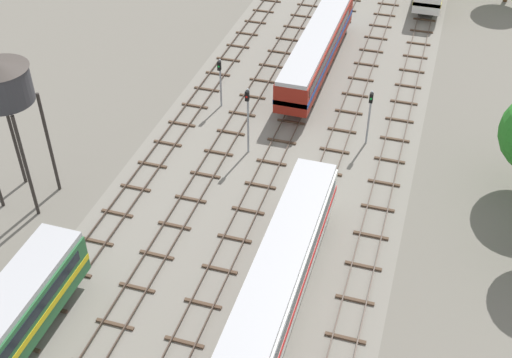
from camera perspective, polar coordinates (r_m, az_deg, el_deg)
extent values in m
plane|color=slate|center=(61.09, 4.64, 8.11)|extent=(480.00, 480.00, 0.00)
cube|color=gray|center=(61.09, 4.64, 8.11)|extent=(21.49, 176.00, 0.01)
cube|color=#47382D|center=(64.18, -3.49, 9.96)|extent=(0.07, 126.00, 0.15)
cube|color=#47382D|center=(63.74, -2.26, 9.79)|extent=(0.07, 126.00, 0.15)
cube|color=brown|center=(40.55, -19.78, -13.56)|extent=(2.40, 0.22, 0.14)
cube|color=brown|center=(41.99, -17.56, -10.61)|extent=(2.40, 0.22, 0.14)
cube|color=brown|center=(43.59, -15.54, -7.86)|extent=(2.40, 0.22, 0.14)
cube|color=brown|center=(45.34, -13.69, -5.31)|extent=(2.40, 0.22, 0.14)
cube|color=brown|center=(47.21, -12.00, -2.94)|extent=(2.40, 0.22, 0.14)
cube|color=brown|center=(49.19, -10.45, -0.76)|extent=(2.40, 0.22, 0.14)
cube|color=brown|center=(51.27, -9.02, 1.25)|extent=(2.40, 0.22, 0.14)
cube|color=brown|center=(53.44, -7.70, 3.10)|extent=(2.40, 0.22, 0.14)
cube|color=brown|center=(55.68, -6.48, 4.80)|extent=(2.40, 0.22, 0.14)
cube|color=brown|center=(57.99, -5.35, 6.37)|extent=(2.40, 0.22, 0.14)
cube|color=brown|center=(60.37, -4.31, 7.81)|extent=(2.40, 0.22, 0.14)
cube|color=brown|center=(62.80, -3.34, 9.14)|extent=(2.40, 0.22, 0.14)
cube|color=brown|center=(65.27, -2.43, 10.36)|extent=(2.40, 0.22, 0.14)
cube|color=brown|center=(67.79, -1.59, 11.50)|extent=(2.40, 0.22, 0.14)
cube|color=brown|center=(70.34, -0.79, 12.55)|extent=(2.40, 0.22, 0.14)
cube|color=brown|center=(72.93, -0.05, 13.52)|extent=(2.40, 0.22, 0.14)
cube|color=brown|center=(75.55, 0.64, 14.43)|extent=(2.40, 0.22, 0.14)
cube|color=brown|center=(78.20, 1.29, 15.27)|extent=(2.40, 0.22, 0.14)
cube|color=#47382D|center=(62.93, 0.30, 9.42)|extent=(0.07, 126.00, 0.15)
cube|color=#47382D|center=(62.59, 1.58, 9.23)|extent=(0.07, 126.00, 0.15)
cube|color=brown|center=(40.14, -12.18, -12.27)|extent=(2.40, 0.22, 0.14)
cube|color=brown|center=(41.81, -10.32, -9.31)|extent=(2.40, 0.22, 0.14)
cube|color=brown|center=(43.62, -8.64, -6.57)|extent=(2.40, 0.22, 0.14)
cube|color=brown|center=(45.56, -7.11, -4.05)|extent=(2.40, 0.22, 0.14)
cube|color=brown|center=(47.61, -5.71, -1.74)|extent=(2.40, 0.22, 0.14)
cube|color=brown|center=(49.76, -4.44, 0.37)|extent=(2.40, 0.22, 0.14)
cube|color=brown|center=(51.99, -3.28, 2.31)|extent=(2.40, 0.22, 0.14)
cube|color=brown|center=(54.29, -2.21, 4.08)|extent=(2.40, 0.22, 0.14)
cube|color=brown|center=(56.66, -1.22, 5.71)|extent=(2.40, 0.22, 0.14)
cube|color=brown|center=(59.09, -0.31, 7.20)|extent=(2.40, 0.22, 0.14)
cube|color=brown|center=(61.57, 0.54, 8.57)|extent=(2.40, 0.22, 0.14)
cube|color=brown|center=(64.09, 1.32, 9.83)|extent=(2.40, 0.22, 0.14)
cube|color=brown|center=(66.65, 2.05, 11.00)|extent=(2.40, 0.22, 0.14)
cube|color=brown|center=(69.25, 2.73, 12.08)|extent=(2.40, 0.22, 0.14)
cube|color=brown|center=(71.88, 3.37, 13.07)|extent=(2.40, 0.22, 0.14)
cube|color=brown|center=(74.54, 3.96, 14.00)|extent=(2.40, 0.22, 0.14)
cube|color=brown|center=(77.22, 4.52, 14.86)|extent=(2.40, 0.22, 0.14)
cube|color=#47382D|center=(61.97, 4.22, 8.83)|extent=(0.07, 126.00, 0.15)
cube|color=#47382D|center=(61.72, 5.53, 8.62)|extent=(0.07, 126.00, 0.15)
cube|color=brown|center=(38.69, -6.27, -13.95)|extent=(2.40, 0.22, 0.14)
cube|color=brown|center=(40.42, -4.64, -10.78)|extent=(2.40, 0.22, 0.14)
cube|color=brown|center=(42.29, -3.19, -7.86)|extent=(2.40, 0.22, 0.14)
cube|color=brown|center=(44.29, -1.88, -5.20)|extent=(2.40, 0.22, 0.14)
cube|color=brown|center=(46.40, -0.69, -2.77)|extent=(2.40, 0.22, 0.14)
cube|color=brown|center=(48.60, 0.38, -0.56)|extent=(2.40, 0.22, 0.14)
cube|color=brown|center=(50.88, 1.36, 1.46)|extent=(2.40, 0.22, 0.14)
cube|color=brown|center=(53.23, 2.26, 3.30)|extent=(2.40, 0.22, 0.14)
cube|color=brown|center=(55.65, 3.08, 4.99)|extent=(2.40, 0.22, 0.14)
cube|color=brown|center=(58.12, 3.84, 6.53)|extent=(2.40, 0.22, 0.14)
cube|color=brown|center=(60.63, 4.54, 7.94)|extent=(2.40, 0.22, 0.14)
cube|color=brown|center=(63.19, 5.18, 9.24)|extent=(2.40, 0.22, 0.14)
cube|color=brown|center=(65.79, 5.78, 10.44)|extent=(2.40, 0.22, 0.14)
cube|color=brown|center=(68.42, 6.34, 11.54)|extent=(2.40, 0.22, 0.14)
cube|color=brown|center=(71.08, 6.86, 12.56)|extent=(2.40, 0.22, 0.14)
cube|color=brown|center=(73.77, 7.35, 13.51)|extent=(2.40, 0.22, 0.14)
cube|color=brown|center=(76.48, 7.80, 14.39)|extent=(2.40, 0.22, 0.14)
cube|color=brown|center=(79.20, 8.23, 15.20)|extent=(2.40, 0.22, 0.14)
cube|color=#47382D|center=(61.30, 8.23, 8.17)|extent=(0.07, 126.00, 0.15)
cube|color=#47382D|center=(61.15, 9.56, 7.94)|extent=(0.07, 126.00, 0.15)
cube|color=brown|center=(39.47, 1.43, -12.22)|extent=(2.40, 0.22, 0.14)
cube|color=brown|center=(41.39, 2.59, -9.15)|extent=(2.40, 0.22, 0.14)
cube|color=brown|center=(43.43, 3.63, -6.36)|extent=(2.40, 0.22, 0.14)
cube|color=brown|center=(45.57, 4.56, -3.83)|extent=(2.40, 0.22, 0.14)
cube|color=brown|center=(47.81, 5.41, -1.52)|extent=(2.40, 0.22, 0.14)
cube|color=brown|center=(50.13, 6.17, 0.57)|extent=(2.40, 0.22, 0.14)
cube|color=brown|center=(52.51, 6.87, 2.48)|extent=(2.40, 0.22, 0.14)
cube|color=brown|center=(54.96, 7.50, 4.22)|extent=(2.40, 0.22, 0.14)
cube|color=brown|center=(57.46, 8.09, 5.80)|extent=(2.40, 0.22, 0.14)
cube|color=brown|center=(60.00, 8.63, 7.26)|extent=(2.40, 0.22, 0.14)
cube|color=brown|center=(62.59, 9.12, 8.59)|extent=(2.40, 0.22, 0.14)
cube|color=brown|center=(65.21, 9.58, 9.82)|extent=(2.40, 0.22, 0.14)
cube|color=brown|center=(67.86, 10.01, 10.95)|extent=(2.40, 0.22, 0.14)
cube|color=brown|center=(70.54, 10.41, 12.00)|extent=(2.40, 0.22, 0.14)
cube|color=brown|center=(73.25, 10.78, 12.97)|extent=(2.40, 0.22, 0.14)
cube|color=brown|center=(75.98, 11.13, 13.86)|extent=(2.40, 0.22, 0.14)
cube|color=brown|center=(78.72, 11.45, 14.70)|extent=(2.40, 0.22, 0.14)
cube|color=#47382D|center=(60.94, 12.29, 7.46)|extent=(0.07, 126.00, 0.15)
cube|color=#47382D|center=(60.89, 13.63, 7.22)|extent=(0.07, 126.00, 0.15)
cube|color=brown|center=(38.99, 7.80, -13.58)|extent=(2.40, 0.22, 0.14)
cube|color=brown|center=(40.93, 8.61, -10.39)|extent=(2.40, 0.22, 0.14)
cube|color=brown|center=(42.99, 9.33, -7.50)|extent=(2.40, 0.22, 0.14)
cube|color=brown|center=(45.16, 9.98, -4.88)|extent=(2.40, 0.22, 0.14)
cube|color=brown|center=(47.41, 10.56, -2.50)|extent=(2.40, 0.22, 0.14)
cube|color=brown|center=(49.75, 11.09, -0.34)|extent=(2.40, 0.22, 0.14)
cube|color=brown|center=(52.15, 11.56, 1.62)|extent=(2.40, 0.22, 0.14)
cube|color=brown|center=(54.62, 12.00, 3.40)|extent=(2.40, 0.22, 0.14)
cube|color=brown|center=(57.13, 12.40, 5.04)|extent=(2.40, 0.22, 0.14)
cube|color=brown|center=(59.69, 12.77, 6.53)|extent=(2.40, 0.22, 0.14)
cube|color=brown|center=(62.29, 13.11, 7.89)|extent=(2.40, 0.22, 0.14)
cube|color=brown|center=(64.92, 13.42, 9.15)|extent=(2.40, 0.22, 0.14)
cube|color=brown|center=(67.59, 13.71, 10.31)|extent=(2.40, 0.22, 0.14)
cube|color=brown|center=(70.28, 13.98, 11.38)|extent=(2.40, 0.22, 0.14)
cube|color=brown|center=(72.99, 14.23, 12.37)|extent=(2.40, 0.22, 0.14)
cube|color=brown|center=(75.73, 14.47, 13.29)|extent=(2.40, 0.22, 0.14)
cube|color=brown|center=(78.48, 14.69, 14.14)|extent=(2.40, 0.22, 0.14)
cylinder|color=black|center=(41.53, -19.07, -10.42)|extent=(0.13, 0.84, 0.84)
cylinder|color=black|center=(40.85, -17.37, -10.96)|extent=(0.13, 0.84, 0.84)
cylinder|color=black|center=(42.45, -17.78, -8.73)|extent=(0.13, 0.84, 0.84)
cylinder|color=black|center=(41.79, -16.11, -9.24)|extent=(0.13, 0.84, 0.84)
cube|color=black|center=(41.64, -17.58, -9.83)|extent=(1.68, 2.20, 0.24)
cube|color=white|center=(37.56, 1.40, -10.14)|extent=(2.90, 22.00, 2.60)
cube|color=red|center=(37.75, 1.40, -10.40)|extent=(2.96, 22.00, 0.40)
cube|color=black|center=(37.08, 1.42, -9.47)|extent=(2.96, 20.24, 0.70)
cube|color=#B7B7BC|center=(36.47, 1.44, -8.59)|extent=(2.67, 22.00, 0.36)
cylinder|color=black|center=(44.00, 3.16, -4.47)|extent=(0.13, 0.84, 0.84)
cylinder|color=black|center=(43.78, 4.99, -4.84)|extent=(0.13, 0.84, 0.84)
cylinder|color=black|center=(45.31, 3.74, -3.00)|extent=(0.13, 0.84, 0.84)
cylinder|color=black|center=(45.10, 5.51, -3.34)|extent=(0.13, 0.84, 0.84)
cube|color=black|center=(44.54, 4.35, -3.90)|extent=(1.68, 2.20, 0.24)
cube|color=maroon|center=(62.37, 5.37, 11.27)|extent=(2.90, 20.00, 2.60)
cube|color=#193F99|center=(62.49, 5.36, 11.06)|extent=(2.96, 20.00, 0.44)
cube|color=black|center=(61.20, 5.20, 11.41)|extent=(2.96, 16.80, 0.70)
cube|color=#B7B7BC|center=(61.72, 5.45, 12.50)|extent=(2.67, 20.00, 0.36)
cube|color=#193F99|center=(71.57, 7.26, 14.68)|extent=(2.67, 0.50, 2.34)
cylinder|color=black|center=(68.63, 5.86, 12.26)|extent=(0.13, 0.84, 0.84)
cylinder|color=black|center=(68.40, 7.05, 12.08)|extent=(0.13, 0.84, 0.84)
cylinder|color=black|center=(70.23, 6.18, 12.86)|extent=(0.13, 0.84, 0.84)
cylinder|color=black|center=(70.00, 7.36, 12.68)|extent=(0.13, 0.84, 0.84)
cube|color=black|center=(69.31, 6.61, 12.47)|extent=(1.68, 2.20, 0.24)
cylinder|color=black|center=(56.61, 2.76, 6.40)|extent=(0.13, 0.84, 0.84)
cylinder|color=black|center=(56.33, 4.18, 6.16)|extent=(0.13, 0.84, 0.84)
cylinder|color=black|center=(58.11, 3.23, 7.29)|extent=(0.13, 0.84, 0.84)
cylinder|color=black|center=(57.84, 4.61, 7.06)|extent=(0.13, 0.84, 0.84)
cube|color=black|center=(57.22, 3.70, 6.73)|extent=(1.68, 2.20, 0.24)
cylinder|color=black|center=(76.10, 14.05, 14.02)|extent=(0.13, 0.84, 0.84)
cylinder|color=black|center=(76.06, 15.14, 13.82)|extent=(0.13, 0.84, 0.84)
cylinder|color=black|center=(77.76, 14.19, 14.52)|extent=(0.13, 0.84, 0.84)
cylinder|color=black|center=(77.72, 15.26, 14.33)|extent=(0.13, 0.84, 0.84)
cube|color=black|center=(76.90, 14.66, 14.17)|extent=(1.68, 2.20, 0.24)
cylinder|color=#2D2826|center=(46.35, -19.39, 0.97)|extent=(0.24, 0.24, 8.15)
cylinder|color=#2D2826|center=(49.74, -20.38, 3.47)|extent=(0.24, 0.24, 8.15)
cylinder|color=#2D2826|center=(48.19, -17.58, 2.95)|extent=(0.24, 0.24, 8.15)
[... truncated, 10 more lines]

